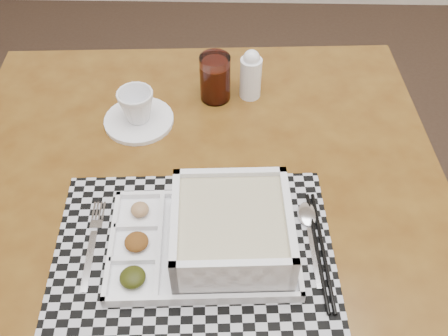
{
  "coord_description": "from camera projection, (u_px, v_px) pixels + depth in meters",
  "views": [
    {
      "loc": [
        -0.66,
        -0.1,
        1.46
      ],
      "look_at": [
        -0.67,
        0.47,
        0.82
      ],
      "focal_mm": 40.0,
      "sensor_mm": 36.0,
      "label": 1
    }
  ],
  "objects": [
    {
      "name": "saucer",
      "position": [
        139.0,
        120.0,
        1.08
      ],
      "size": [
        0.15,
        0.15,
        0.01
      ],
      "primitive_type": "cylinder",
      "color": "white",
      "rests_on": "dining_table"
    },
    {
      "name": "serving_tray",
      "position": [
        224.0,
        235.0,
        0.83
      ],
      "size": [
        0.33,
        0.24,
        0.1
      ],
      "color": "white",
      "rests_on": "placemat"
    },
    {
      "name": "cup",
      "position": [
        137.0,
        106.0,
        1.05
      ],
      "size": [
        0.09,
        0.09,
        0.07
      ],
      "primitive_type": "imported",
      "rotation": [
        0.0,
        0.0,
        -0.12
      ],
      "color": "white",
      "rests_on": "saucer"
    },
    {
      "name": "juice_glass",
      "position": [
        215.0,
        79.0,
        1.1
      ],
      "size": [
        0.07,
        0.07,
        0.11
      ],
      "color": "white",
      "rests_on": "dining_table"
    },
    {
      "name": "dining_table",
      "position": [
        200.0,
        219.0,
        1.0
      ],
      "size": [
        1.02,
        1.02,
        0.72
      ],
      "color": "#4F2C0E",
      "rests_on": "ground"
    },
    {
      "name": "spoon",
      "position": [
        308.0,
        220.0,
        0.9
      ],
      "size": [
        0.04,
        0.18,
        0.01
      ],
      "color": "white",
      "rests_on": "placemat"
    },
    {
      "name": "fork",
      "position": [
        93.0,
        242.0,
        0.87
      ],
      "size": [
        0.03,
        0.19,
        0.0
      ],
      "color": "white",
      "rests_on": "placemat"
    },
    {
      "name": "placemat",
      "position": [
        194.0,
        254.0,
        0.85
      ],
      "size": [
        0.5,
        0.38,
        0.0
      ],
      "primitive_type": "cube",
      "rotation": [
        0.0,
        0.0,
        0.05
      ],
      "color": "#B5B5BD",
      "rests_on": "dining_table"
    },
    {
      "name": "chopsticks",
      "position": [
        320.0,
        249.0,
        0.85
      ],
      "size": [
        0.03,
        0.24,
        0.01
      ],
      "color": "black",
      "rests_on": "placemat"
    },
    {
      "name": "creamer_bottle",
      "position": [
        251.0,
        75.0,
        1.1
      ],
      "size": [
        0.05,
        0.05,
        0.12
      ],
      "color": "white",
      "rests_on": "dining_table"
    }
  ]
}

